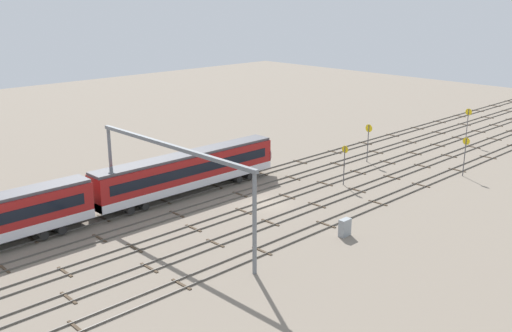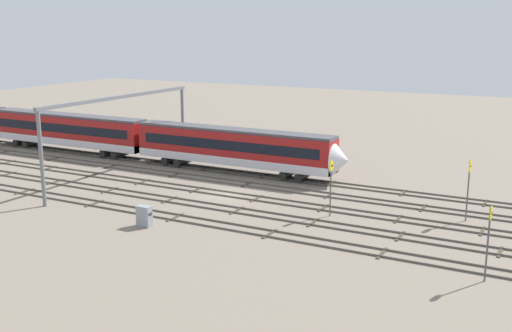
% 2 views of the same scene
% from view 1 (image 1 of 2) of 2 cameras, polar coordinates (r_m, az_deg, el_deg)
% --- Properties ---
extents(ground_plane, '(206.26, 206.26, 0.00)m').
position_cam_1_polar(ground_plane, '(64.49, 0.99, -3.73)').
color(ground_plane, gray).
extents(track_near_foreground, '(190.26, 2.40, 0.16)m').
position_cam_1_polar(track_near_foreground, '(59.18, 6.87, -5.68)').
color(track_near_foreground, '#59544C').
rests_on(track_near_foreground, ground).
extents(track_second_near, '(190.26, 2.40, 0.16)m').
position_cam_1_polar(track_second_near, '(61.73, 3.80, -4.64)').
color(track_second_near, '#59544C').
rests_on(track_second_near, ground).
extents(track_middle, '(190.26, 2.40, 0.16)m').
position_cam_1_polar(track_middle, '(64.47, 0.99, -3.67)').
color(track_middle, '#59544C').
rests_on(track_middle, ground).
extents(track_second_far, '(190.26, 2.40, 0.16)m').
position_cam_1_polar(track_second_far, '(67.37, -1.58, -2.78)').
color(track_second_far, '#59544C').
rests_on(track_second_far, ground).
extents(track_with_train, '(190.26, 2.40, 0.16)m').
position_cam_1_polar(track_with_train, '(70.40, -3.93, -1.95)').
color(track_with_train, '#59544C').
rests_on(track_with_train, ground).
extents(overhead_gantry, '(0.40, 22.79, 9.05)m').
position_cam_1_polar(overhead_gantry, '(54.50, -8.27, 0.03)').
color(overhead_gantry, slate).
rests_on(overhead_gantry, ground).
extents(speed_sign_near_foreground, '(0.14, 1.04, 5.48)m').
position_cam_1_polar(speed_sign_near_foreground, '(95.64, 20.04, 4.22)').
color(speed_sign_near_foreground, '#4C4C51').
rests_on(speed_sign_near_foreground, ground).
extents(speed_sign_mid_trackside, '(0.14, 0.93, 5.04)m').
position_cam_1_polar(speed_sign_mid_trackside, '(77.97, 19.82, 1.38)').
color(speed_sign_mid_trackside, '#4C4C51').
rests_on(speed_sign_mid_trackside, ground).
extents(speed_sign_far_trackside, '(0.14, 0.89, 4.92)m').
position_cam_1_polar(speed_sign_far_trackside, '(70.70, 8.67, 0.62)').
color(speed_sign_far_trackside, '#4C4C51').
rests_on(speed_sign_far_trackside, ground).
extents(speed_sign_distant_end, '(0.14, 1.07, 5.27)m').
position_cam_1_polar(speed_sign_distant_end, '(81.27, 10.95, 2.83)').
color(speed_sign_distant_end, '#4C4C51').
rests_on(speed_sign_distant_end, ground).
extents(relay_cabinet, '(1.25, 0.65, 1.72)m').
position_cam_1_polar(relay_cabinet, '(56.52, 8.70, -5.98)').
color(relay_cabinet, gray).
rests_on(relay_cabinet, ground).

